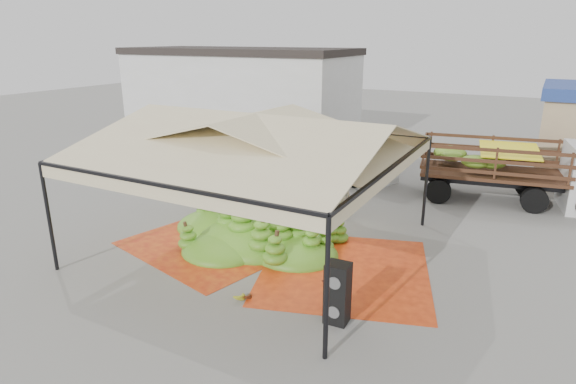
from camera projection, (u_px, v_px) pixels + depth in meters
The scene contains 17 objects.
ground at pixel (259, 245), 14.67m from camera, with size 90.00×90.00×0.00m, color slate.
canopy_tent at pixel (257, 138), 13.65m from camera, with size 8.10×8.10×4.00m.
building_white at pixel (240, 92), 30.07m from camera, with size 14.30×6.30×5.40m.
tarp_left at pixel (216, 242), 14.84m from camera, with size 4.68×4.46×0.01m, color #D96014.
tarp_right at pixel (345, 270), 13.06m from camera, with size 4.43×4.65×0.01m, color #EE5016.
banana_heap at pixel (254, 221), 14.73m from camera, with size 6.16×5.06×1.32m, color #47851B.
hand_yellow_a at pixel (238, 294), 11.64m from camera, with size 0.50×0.41×0.23m, color gold.
hand_yellow_b at pixel (227, 254), 13.80m from camera, with size 0.47×0.38×0.21m, color gold.
hand_red_a at pixel (246, 294), 11.69m from camera, with size 0.38×0.31×0.17m, color #5F2A15.
hand_red_b at pixel (323, 279), 12.43m from camera, with size 0.40×0.32×0.18m, color #541C13.
hand_green at pixel (214, 255), 13.79m from camera, with size 0.39×0.32×0.18m, color #427718.
hanging_bunches at pixel (254, 168), 13.15m from camera, with size 4.74×0.24×0.20m.
speaker_stack at pixel (337, 293), 10.52m from camera, with size 0.53×0.47×1.42m.
banana_leaves at pixel (213, 212), 17.38m from camera, with size 0.96×1.36×3.70m, color #20691C, non-canonical shape.
vendor at pixel (343, 194), 16.68m from camera, with size 0.62×0.41×1.70m, color gray.
truck_left at pixel (335, 147), 21.66m from camera, with size 6.43×3.55×2.09m.
truck_right at pixel (526, 166), 17.93m from camera, with size 7.20×3.47×2.37m.
Camera 1 is at (7.18, -11.42, 6.06)m, focal length 30.00 mm.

